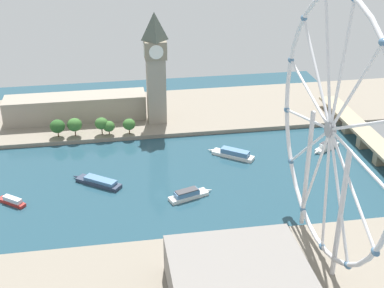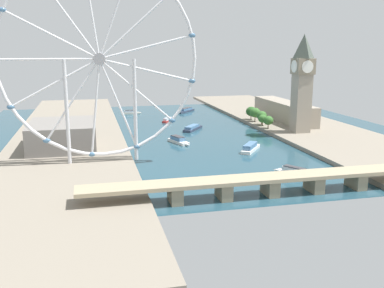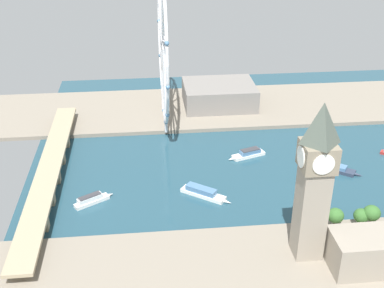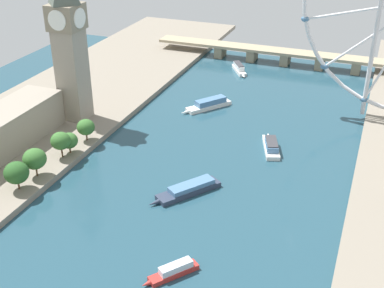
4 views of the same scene
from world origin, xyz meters
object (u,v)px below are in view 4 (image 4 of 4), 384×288
clock_tower (69,42)px  river_bridge (286,54)px  tour_boat_2 (188,189)px  tour_boat_5 (271,146)px  tour_boat_1 (209,104)px  tour_boat_3 (173,271)px  tour_boat_0 (239,69)px

clock_tower → river_bridge: bearing=58.0°
clock_tower → tour_boat_2: size_ratio=2.66×
clock_tower → tour_boat_2: clock_tower is taller
river_bridge → tour_boat_2: river_bridge is taller
tour_boat_5 → river_bridge: bearing=-10.2°
tour_boat_1 → clock_tower: bearing=-17.9°
tour_boat_5 → tour_boat_1: bearing=31.8°
tour_boat_1 → tour_boat_2: bearing=50.3°
tour_boat_2 → tour_boat_5: tour_boat_5 is taller
clock_tower → river_bridge: (89.32, 142.71, -39.25)m
tour_boat_2 → tour_boat_5: 58.52m
river_bridge → tour_boat_1: bearing=-105.1°
tour_boat_3 → river_bridge: bearing=-139.6°
tour_boat_0 → tour_boat_1: tour_boat_0 is taller
tour_boat_0 → tour_boat_3: size_ratio=1.25×
tour_boat_2 → tour_boat_3: 52.72m
river_bridge → tour_boat_2: (-3.32, -188.75, -5.53)m
tour_boat_2 → tour_boat_0: bearing=-135.7°
clock_tower → tour_boat_1: bearing=35.8°
tour_boat_1 → river_bridge: bearing=-158.8°
clock_tower → tour_boat_1: clock_tower is taller
tour_boat_0 → tour_boat_5: size_ratio=0.84×
river_bridge → tour_boat_5: 137.43m
tour_boat_5 → tour_boat_0: bearing=5.3°
river_bridge → tour_boat_3: bearing=-87.4°
tour_boat_0 → tour_boat_3: tour_boat_0 is taller
clock_tower → river_bridge: clock_tower is taller
tour_boat_3 → tour_boat_5: (10.37, 103.84, 0.40)m
tour_boat_1 → tour_boat_0: bearing=-142.8°
tour_boat_3 → clock_tower: bearing=-96.2°
river_bridge → tour_boat_5: (21.32, -135.66, -5.19)m
clock_tower → river_bridge: size_ratio=0.42×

